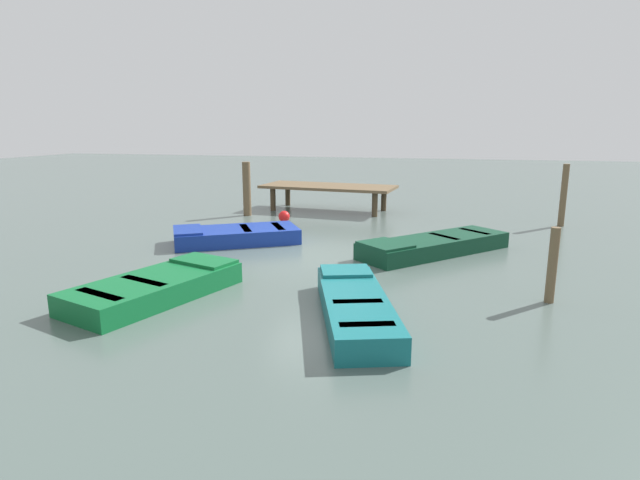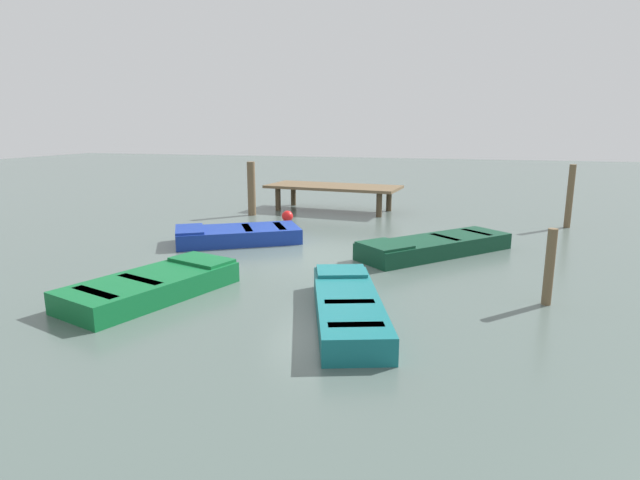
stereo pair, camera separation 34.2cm
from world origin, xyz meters
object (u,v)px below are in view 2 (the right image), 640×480
rowboat_teal (348,306)px  mooring_piling_mid_left (570,196)px  dock_segment (333,188)px  marker_buoy (287,217)px  mooring_piling_center (549,267)px  mooring_piling_near_right (251,189)px  rowboat_dark_green (434,246)px  rowboat_blue (237,235)px  rowboat_green (153,285)px

rowboat_teal → mooring_piling_mid_left: mooring_piling_mid_left is taller
dock_segment → marker_buoy: dock_segment is taller
mooring_piling_center → mooring_piling_near_right: bearing=140.3°
rowboat_dark_green → mooring_piling_near_right: (-6.62, 4.09, 0.73)m
rowboat_dark_green → marker_buoy: size_ratio=8.09×
rowboat_dark_green → mooring_piling_mid_left: mooring_piling_mid_left is taller
dock_segment → mooring_piling_near_right: mooring_piling_near_right is taller
mooring_piling_center → mooring_piling_near_right: mooring_piling_near_right is taller
mooring_piling_mid_left → rowboat_blue: bearing=-152.2°
dock_segment → mooring_piling_mid_left: 7.96m
mooring_piling_center → marker_buoy: mooring_piling_center is taller
rowboat_blue → dock_segment: bearing=-131.9°
mooring_piling_near_right → mooring_piling_mid_left: 10.43m
mooring_piling_center → rowboat_teal: bearing=-153.3°
rowboat_dark_green → rowboat_teal: (-1.10, -4.83, 0.00)m
rowboat_dark_green → marker_buoy: bearing=-75.8°
rowboat_green → marker_buoy: bearing=17.3°
dock_segment → rowboat_green: bearing=-88.4°
dock_segment → rowboat_green: 10.58m
dock_segment → rowboat_teal: bearing=-68.7°
rowboat_dark_green → mooring_piling_center: bearing=76.5°
rowboat_teal → mooring_piling_near_right: bearing=13.7°
dock_segment → rowboat_blue: bearing=-95.6°
rowboat_green → rowboat_dark_green: bearing=-27.8°
rowboat_teal → mooring_piling_mid_left: (4.89, 9.50, 0.76)m
rowboat_dark_green → rowboat_green: size_ratio=1.10×
mooring_piling_mid_left → marker_buoy: 8.82m
rowboat_blue → mooring_piling_near_right: size_ratio=1.89×
mooring_piling_near_right → marker_buoy: size_ratio=3.94×
mooring_piling_near_right → rowboat_teal: bearing=-58.2°
dock_segment → mooring_piling_near_right: (-2.55, -1.74, 0.10)m
rowboat_blue → rowboat_dark_green: same height
mooring_piling_center → rowboat_blue: bearing=157.4°
mooring_piling_center → mooring_piling_mid_left: size_ratio=0.70×
dock_segment → mooring_piling_near_right: bearing=-139.9°
marker_buoy → rowboat_dark_green: bearing=-28.3°
mooring_piling_center → marker_buoy: bearing=140.2°
rowboat_dark_green → mooring_piling_mid_left: size_ratio=1.98×
rowboat_dark_green → mooring_piling_center: 3.88m
rowboat_green → marker_buoy: (0.09, 7.27, 0.07)m
rowboat_dark_green → mooring_piling_near_right: size_ratio=2.05×
rowboat_green → rowboat_teal: 3.75m
dock_segment → marker_buoy: bearing=-95.9°
rowboat_teal → mooring_piling_center: mooring_piling_center is taller
rowboat_dark_green → mooring_piling_mid_left: (3.79, 4.67, 0.77)m
rowboat_green → mooring_piling_near_right: (-1.78, 8.80, 0.73)m
rowboat_blue → marker_buoy: marker_buoy is taller
dock_segment → rowboat_green: dock_segment is taller
dock_segment → rowboat_teal: size_ratio=1.39×
rowboat_green → mooring_piling_center: size_ratio=2.55×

